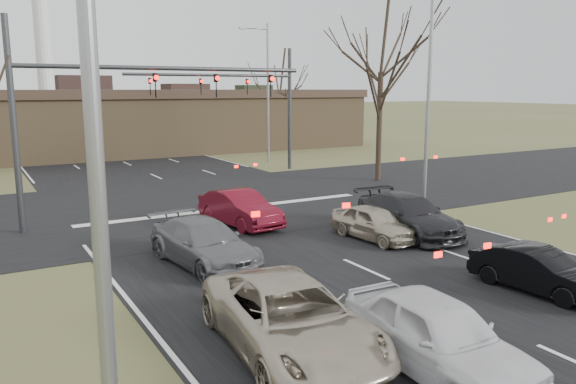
# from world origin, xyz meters

# --- Properties ---
(ground) EXTENTS (360.00, 360.00, 0.00)m
(ground) POSITION_xyz_m (0.00, 0.00, 0.00)
(ground) COLOR #50542D
(ground) RESTS_ON ground
(road_main) EXTENTS (14.00, 300.00, 0.02)m
(road_main) POSITION_xyz_m (0.00, 60.00, 0.01)
(road_main) COLOR black
(road_main) RESTS_ON ground
(road_cross) EXTENTS (200.00, 14.00, 0.02)m
(road_cross) POSITION_xyz_m (0.00, 15.00, 0.01)
(road_cross) COLOR black
(road_cross) RESTS_ON ground
(building) EXTENTS (42.40, 10.40, 5.30)m
(building) POSITION_xyz_m (2.00, 38.00, 2.67)
(building) COLOR brown
(building) RESTS_ON ground
(mast_arm_near) EXTENTS (12.12, 0.24, 8.00)m
(mast_arm_near) POSITION_xyz_m (-5.23, 13.00, 5.07)
(mast_arm_near) COLOR #383A3D
(mast_arm_near) RESTS_ON ground
(mast_arm_far) EXTENTS (11.12, 0.24, 8.00)m
(mast_arm_far) POSITION_xyz_m (6.18, 23.00, 5.02)
(mast_arm_far) COLOR #383A3D
(mast_arm_far) RESTS_ON ground
(streetlight_left) EXTENTS (2.34, 0.25, 10.00)m
(streetlight_left) POSITION_xyz_m (-8.82, -4.00, 5.59)
(streetlight_left) COLOR gray
(streetlight_left) RESTS_ON ground
(streetlight_right_near) EXTENTS (2.34, 0.25, 10.00)m
(streetlight_right_near) POSITION_xyz_m (8.82, 10.00, 5.59)
(streetlight_right_near) COLOR gray
(streetlight_right_near) RESTS_ON ground
(streetlight_right_far) EXTENTS (2.34, 0.25, 10.00)m
(streetlight_right_far) POSITION_xyz_m (9.32, 27.00, 5.59)
(streetlight_right_far) COLOR gray
(streetlight_right_far) RESTS_ON ground
(tree_right_near) EXTENTS (6.90, 6.90, 11.50)m
(tree_right_near) POSITION_xyz_m (11.00, 16.00, 8.90)
(tree_right_near) COLOR black
(tree_right_near) RESTS_ON ground
(tree_right_far) EXTENTS (5.40, 5.40, 9.00)m
(tree_right_far) POSITION_xyz_m (15.00, 35.00, 6.96)
(tree_right_far) COLOR black
(tree_right_far) RESTS_ON ground
(car_silver_suv) EXTENTS (3.03, 5.63, 1.50)m
(car_silver_suv) POSITION_xyz_m (-4.67, -0.52, 0.75)
(car_silver_suv) COLOR #B7AA94
(car_silver_suv) RESTS_ON ground
(car_white_sedan) EXTENTS (1.93, 4.48, 1.51)m
(car_white_sedan) POSITION_xyz_m (-2.64, -2.59, 0.75)
(car_white_sedan) COLOR silver
(car_white_sedan) RESTS_ON ground
(car_black_hatch) EXTENTS (1.63, 3.75, 1.20)m
(car_black_hatch) POSITION_xyz_m (2.85, -0.78, 0.60)
(car_black_hatch) COLOR black
(car_black_hatch) RESTS_ON ground
(car_charcoal_sedan) EXTENTS (2.51, 5.22, 1.47)m
(car_charcoal_sedan) POSITION_xyz_m (4.00, 5.60, 0.73)
(car_charcoal_sedan) COLOR black
(car_charcoal_sedan) RESTS_ON ground
(car_grey_ahead) EXTENTS (2.53, 4.98, 1.39)m
(car_grey_ahead) POSITION_xyz_m (-4.00, 5.93, 0.69)
(car_grey_ahead) COLOR slate
(car_grey_ahead) RESTS_ON ground
(car_red_ahead) EXTENTS (2.02, 4.40, 1.40)m
(car_red_ahead) POSITION_xyz_m (-0.87, 9.97, 0.70)
(car_red_ahead) COLOR #5D0D1A
(car_red_ahead) RESTS_ON ground
(car_silver_ahead) EXTENTS (1.75, 3.72, 1.23)m
(car_silver_ahead) POSITION_xyz_m (2.41, 5.64, 0.61)
(car_silver_ahead) COLOR #B3AA91
(car_silver_ahead) RESTS_ON ground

